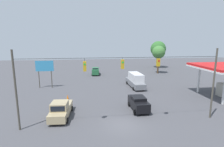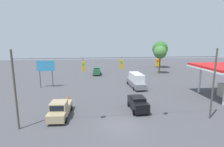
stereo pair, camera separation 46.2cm
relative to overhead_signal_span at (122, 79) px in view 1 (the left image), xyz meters
name	(u,v)px [view 1 (the left image)]	position (x,y,z in m)	size (l,w,h in m)	color
ground_plane	(123,125)	(-0.09, 0.52, -5.15)	(140.00, 140.00, 0.00)	#47474C
overhead_signal_span	(122,79)	(0.00, 0.00, 0.00)	(22.16, 0.38, 8.45)	#4C473D
pickup_truck_tan_parked_shoulder	(61,110)	(7.02, -2.60, -4.17)	(2.49, 5.65, 2.12)	tan
box_truck_grey_oncoming_far	(135,80)	(-5.76, -15.05, -3.73)	(2.53, 7.42, 2.88)	slate
sedan_green_withflow_deep	(96,71)	(1.64, -28.94, -4.10)	(2.26, 4.40, 2.01)	#236038
sedan_black_crossing_near	(138,103)	(-3.05, -3.57, -4.18)	(2.16, 4.46, 1.85)	black
traffic_cone_nearest	(62,114)	(6.97, -2.63, -4.78)	(0.32, 0.32, 0.74)	orange
traffic_cone_second	(65,105)	(6.91, -5.81, -4.78)	(0.32, 0.32, 0.74)	orange
traffic_cone_third	(68,97)	(6.98, -9.41, -4.78)	(0.32, 0.32, 0.74)	orange
roadside_billboard	(45,68)	(12.04, -17.00, -1.22)	(3.40, 0.16, 5.42)	#4C473D
tree_horizon_left	(158,49)	(-20.11, -38.86, 1.28)	(5.15, 5.15, 9.05)	#4C3823
tree_horizon_right	(159,52)	(-16.08, -28.73, 0.82)	(3.63, 3.63, 7.85)	#4C3823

